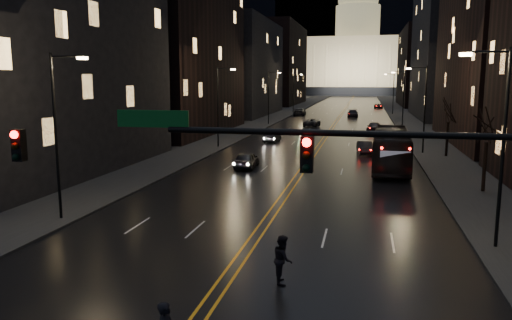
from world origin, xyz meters
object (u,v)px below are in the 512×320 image
Objects in this scene: bus at (391,149)px; oncoming_car_b at (272,137)px; receding_car_a at (365,148)px; traffic_signal at (397,176)px; oncoming_car_a at (247,160)px; pedestrian_b at (283,259)px.

bus reaches higher than oncoming_car_b.
receding_car_a is at bearing 106.60° from bus.
oncoming_car_b is 13.52m from receding_car_a.
receding_car_a is (-0.74, 38.56, -4.44)m from traffic_signal.
bus is at bearing -171.57° from oncoming_car_a.
receding_car_a is at bearing 91.09° from traffic_signal.
oncoming_car_b is 2.22× the size of pedestrian_b.
bus reaches higher than pedestrian_b.
traffic_signal is at bearing -95.46° from receding_car_a.
pedestrian_b is at bearing 104.85° from oncoming_car_a.
oncoming_car_b is at bearing 138.89° from receding_car_a.
bus is at bearing -23.36° from pedestrian_b.
pedestrian_b is (-3.00, -34.27, 0.26)m from receding_car_a.
traffic_signal is 4.20× the size of oncoming_car_b.
bus reaches higher than oncoming_car_a.
bus is 12.45m from oncoming_car_a.
oncoming_car_a reaches higher than receding_car_a.
pedestrian_b is (7.06, -23.79, 0.19)m from oncoming_car_a.
traffic_signal is at bearing 109.34° from oncoming_car_a.
oncoming_car_a is 24.82m from pedestrian_b.
traffic_signal is 47.93m from oncoming_car_b.
traffic_signal is 4.01× the size of oncoming_car_a.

